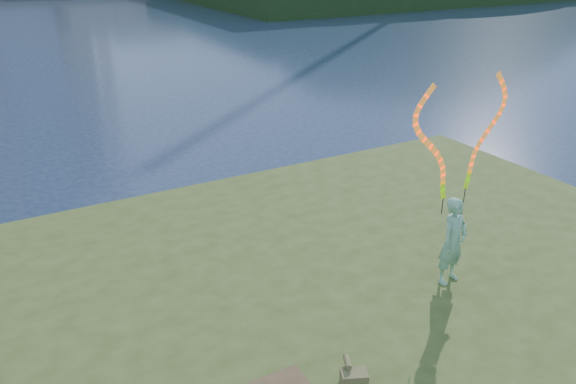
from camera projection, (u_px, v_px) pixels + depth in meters
ground at (277, 332)px, 10.13m from camera, size 320.00×320.00×0.00m
woman_with_ribbons at (456, 210)px, 9.70m from camera, size 2.02×0.58×4.02m
canvas_bag at (353, 378)px, 7.74m from camera, size 0.43×0.49×0.35m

